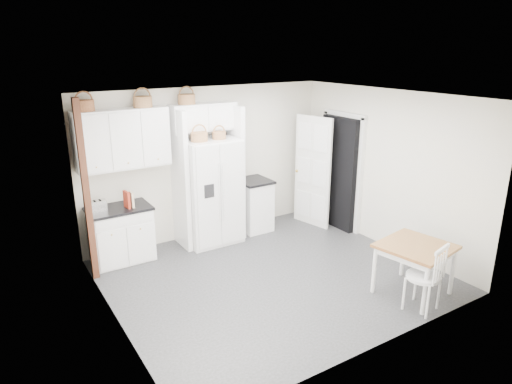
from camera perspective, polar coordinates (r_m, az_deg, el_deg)
floor at (r=6.84m, az=1.98°, el=-10.44°), size 4.50×4.50×0.00m
ceiling at (r=6.06m, az=2.25°, el=11.77°), size 4.50×4.50×0.00m
wall_back at (r=8.00m, az=-6.00°, el=3.69°), size 4.50×0.00×4.50m
wall_left at (r=5.46m, az=-17.87°, el=-3.85°), size 0.00×4.00×4.00m
wall_right at (r=7.78m, az=15.96°, el=2.69°), size 0.00×4.00×4.00m
refrigerator at (r=7.74m, az=-5.75°, el=0.11°), size 0.92×0.74×1.79m
base_cab_left at (r=7.44m, az=-16.51°, el=-5.21°), size 0.91×0.57×0.84m
base_cab_right at (r=8.34m, az=-0.32°, el=-1.71°), size 0.51×0.62×0.91m
dining_table at (r=6.60m, az=19.07°, el=-9.12°), size 0.99×0.99×0.71m
windsor_chair at (r=6.20m, az=20.20°, el=-9.86°), size 0.54×0.51×0.94m
counter_left at (r=7.29m, az=-16.81°, el=-2.02°), size 0.95×0.61×0.04m
counter_right at (r=8.19m, az=-0.32°, el=1.41°), size 0.56×0.66×0.04m
toaster at (r=7.17m, az=-19.17°, el=-1.68°), size 0.26×0.16×0.17m
cookbook_red at (r=7.19m, az=-15.85°, el=-0.92°), size 0.06×0.18×0.26m
cookbook_cream at (r=7.22m, az=-15.27°, el=-0.89°), size 0.04×0.16×0.24m
basket_upper_a at (r=6.99m, az=-20.67°, el=10.06°), size 0.28×0.28×0.16m
basket_upper_c at (r=7.21m, az=-13.98°, el=10.89°), size 0.28×0.28×0.16m
basket_bridge_a at (r=7.47m, az=-8.66°, el=11.40°), size 0.28×0.28×0.16m
basket_fridge_a at (r=7.33m, az=-7.10°, el=6.87°), size 0.28×0.28×0.15m
basket_fridge_b at (r=7.49m, az=-4.63°, el=7.08°), size 0.23×0.23×0.12m
upper_cabinet at (r=7.19m, az=-16.36°, el=6.37°), size 1.40×0.34×0.90m
bridge_cabinet at (r=7.62m, az=-6.64°, el=9.30°), size 1.12×0.34×0.45m
fridge_panel_left at (r=7.51m, az=-9.45°, el=1.43°), size 0.08×0.60×2.30m
fridge_panel_right at (r=7.94m, az=-2.67°, el=2.54°), size 0.08×0.60×2.30m
trim_post at (r=6.72m, az=-20.46°, el=-0.09°), size 0.09×0.09×2.60m
doorway_void at (r=8.46m, az=10.40°, el=2.34°), size 0.18×0.85×2.05m
door_slab at (r=8.47m, az=7.08°, el=2.53°), size 0.21×0.79×2.05m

